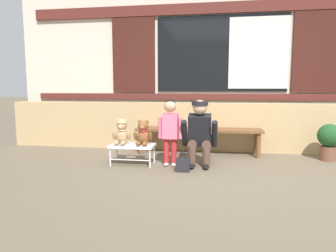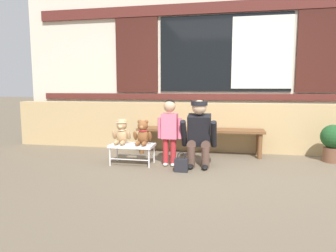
# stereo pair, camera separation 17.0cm
# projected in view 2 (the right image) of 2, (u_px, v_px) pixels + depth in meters

# --- Properties ---
(ground_plane) EXTENTS (60.00, 60.00, 0.00)m
(ground_plane) POSITION_uv_depth(u_px,v_px,m) (219.00, 173.00, 4.00)
(ground_plane) COLOR brown
(brick_low_wall) EXTENTS (7.86, 0.25, 0.85)m
(brick_low_wall) POSITION_uv_depth(u_px,v_px,m) (222.00, 127.00, 5.33)
(brick_low_wall) COLOR tan
(brick_low_wall) RESTS_ON ground
(shop_facade) EXTENTS (8.02, 0.26, 3.37)m
(shop_facade) POSITION_uv_depth(u_px,v_px,m) (224.00, 57.00, 5.67)
(shop_facade) COLOR beige
(shop_facade) RESTS_ON ground
(wooden_bench_long) EXTENTS (2.10, 0.40, 0.44)m
(wooden_bench_long) POSITION_uv_depth(u_px,v_px,m) (199.00, 133.00, 5.05)
(wooden_bench_long) COLOR brown
(wooden_bench_long) RESTS_ON ground
(small_display_bench) EXTENTS (0.64, 0.36, 0.30)m
(small_display_bench) POSITION_uv_depth(u_px,v_px,m) (132.00, 147.00, 4.40)
(small_display_bench) COLOR silver
(small_display_bench) RESTS_ON ground
(teddy_bear_with_hat) EXTENTS (0.28, 0.27, 0.36)m
(teddy_bear_with_hat) POSITION_uv_depth(u_px,v_px,m) (122.00, 132.00, 4.41)
(teddy_bear_with_hat) COLOR tan
(teddy_bear_with_hat) RESTS_ON small_display_bench
(teddy_bear_plain) EXTENTS (0.28, 0.26, 0.36)m
(teddy_bear_plain) POSITION_uv_depth(u_px,v_px,m) (143.00, 133.00, 4.35)
(teddy_bear_plain) COLOR brown
(teddy_bear_plain) RESTS_ON small_display_bench
(child_standing) EXTENTS (0.35, 0.18, 0.96)m
(child_standing) POSITION_uv_depth(u_px,v_px,m) (170.00, 125.00, 4.28)
(child_standing) COLOR #B7282D
(child_standing) RESTS_ON ground
(adult_crouching) EXTENTS (0.50, 0.49, 0.95)m
(adult_crouching) POSITION_uv_depth(u_px,v_px,m) (200.00, 133.00, 4.27)
(adult_crouching) COLOR brown
(adult_crouching) RESTS_ON ground
(handbag_on_ground) EXTENTS (0.18, 0.11, 0.27)m
(handbag_on_ground) POSITION_uv_depth(u_px,v_px,m) (181.00, 165.00, 4.03)
(handbag_on_ground) COLOR #232328
(handbag_on_ground) RESTS_ON ground
(potted_plant) EXTENTS (0.36, 0.36, 0.57)m
(potted_plant) POSITION_uv_depth(u_px,v_px,m) (333.00, 141.00, 4.54)
(potted_plant) COLOR brown
(potted_plant) RESTS_ON ground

